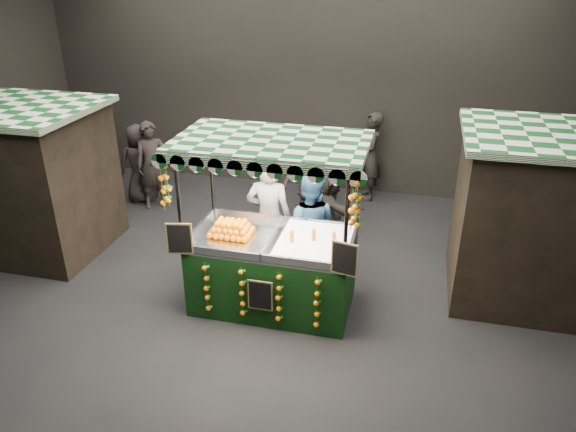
# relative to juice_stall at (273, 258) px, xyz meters

# --- Properties ---
(ground) EXTENTS (12.00, 12.00, 0.00)m
(ground) POSITION_rel_juice_stall_xyz_m (-0.41, -0.20, -0.81)
(ground) COLOR black
(ground) RESTS_ON ground
(market_hall) EXTENTS (12.10, 10.10, 5.05)m
(market_hall) POSITION_rel_juice_stall_xyz_m (-0.41, -0.20, 2.57)
(market_hall) COLOR black
(market_hall) RESTS_ON ground
(neighbour_stall_left) EXTENTS (3.00, 2.20, 2.60)m
(neighbour_stall_left) POSITION_rel_juice_stall_xyz_m (-4.81, 0.80, 0.50)
(neighbour_stall_left) COLOR black
(neighbour_stall_left) RESTS_ON ground
(neighbour_stall_right) EXTENTS (3.00, 2.20, 2.60)m
(neighbour_stall_right) POSITION_rel_juice_stall_xyz_m (3.99, 1.30, 0.50)
(neighbour_stall_right) COLOR black
(neighbour_stall_right) RESTS_ON ground
(juice_stall) EXTENTS (2.70, 1.59, 2.61)m
(juice_stall) POSITION_rel_juice_stall_xyz_m (0.00, 0.00, 0.00)
(juice_stall) COLOR black
(juice_stall) RESTS_ON ground
(vendor_grey) EXTENTS (0.77, 0.53, 2.01)m
(vendor_grey) POSITION_rel_juice_stall_xyz_m (-0.31, 0.92, 0.20)
(vendor_grey) COLOR gray
(vendor_grey) RESTS_ON ground
(vendor_blue) EXTENTS (0.91, 0.72, 1.84)m
(vendor_blue) POSITION_rel_juice_stall_xyz_m (0.36, 0.92, 0.11)
(vendor_blue) COLOR navy
(vendor_blue) RESTS_ON ground
(shopper_0) EXTENTS (0.80, 0.72, 1.83)m
(shopper_0) POSITION_rel_juice_stall_xyz_m (-3.35, 2.88, 0.10)
(shopper_0) COLOR #2C2523
(shopper_0) RESTS_ON ground
(shopper_1) EXTENTS (0.93, 0.93, 1.52)m
(shopper_1) POSITION_rel_juice_stall_xyz_m (3.68, 2.22, -0.05)
(shopper_1) COLOR #2D2824
(shopper_1) RESTS_ON ground
(shopper_2) EXTENTS (0.99, 0.83, 1.59)m
(shopper_2) POSITION_rel_juice_stall_xyz_m (0.33, 3.13, -0.02)
(shopper_2) COLOR #292421
(shopper_2) RESTS_ON ground
(shopper_3) EXTENTS (1.33, 1.10, 1.78)m
(shopper_3) POSITION_rel_juice_stall_xyz_m (-0.13, 3.13, 0.08)
(shopper_3) COLOR black
(shopper_3) RESTS_ON ground
(shopper_4) EXTENTS (0.98, 0.85, 1.69)m
(shopper_4) POSITION_rel_juice_stall_xyz_m (-3.76, 3.09, 0.03)
(shopper_4) COLOR black
(shopper_4) RESTS_ON ground
(shopper_5) EXTENTS (0.85, 1.87, 1.94)m
(shopper_5) POSITION_rel_juice_stall_xyz_m (4.09, 2.82, 0.16)
(shopper_5) COLOR #2C2423
(shopper_5) RESTS_ON ground
(shopper_6) EXTENTS (0.56, 0.76, 1.90)m
(shopper_6) POSITION_rel_juice_stall_xyz_m (0.95, 4.40, 0.14)
(shopper_6) COLOR black
(shopper_6) RESTS_ON ground
(shopper_7) EXTENTS (1.43, 1.10, 1.51)m
(shopper_7) POSITION_rel_juice_stall_xyz_m (0.36, 2.00, -0.06)
(shopper_7) COLOR #2C2823
(shopper_7) RESTS_ON ground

